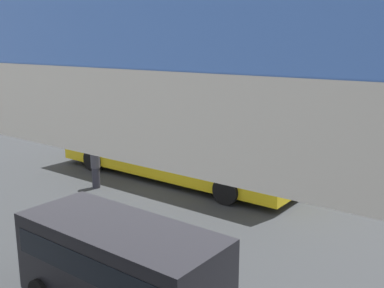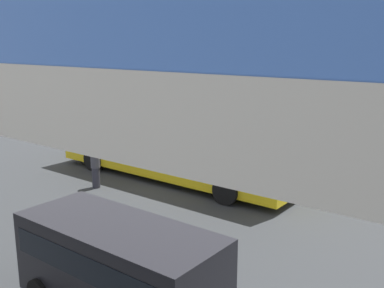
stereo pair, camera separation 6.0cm
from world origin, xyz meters
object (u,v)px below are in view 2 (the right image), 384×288
Objects in this scene: city_bus at (171,136)px; pedestrian at (96,167)px; parked_van at (119,263)px; traffic_sign at (308,138)px.

city_bus is 3.45m from pedestrian.
traffic_sign is at bearing -86.50° from parked_van.
city_bus reaches higher than traffic_sign.
traffic_sign is (-4.84, -3.20, 0.01)m from city_bus.
city_bus is 4.12× the size of traffic_sign.
traffic_sign reaches higher than pedestrian.
parked_van is (-5.55, 8.33, -0.70)m from city_bus.
parked_van reaches higher than pedestrian.
parked_van is 2.68× the size of pedestrian.
city_bus is 6.44× the size of pedestrian.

